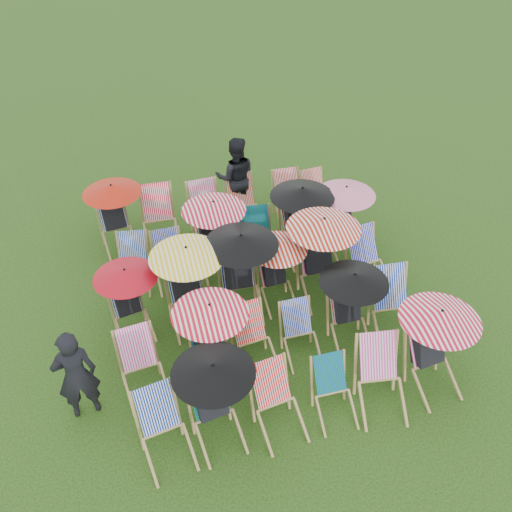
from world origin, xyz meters
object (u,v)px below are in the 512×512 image
object	(u,v)px
deckchair_5	(435,348)
deckchair_29	(317,195)
person_left	(76,375)
person_rear	(236,177)
deckchair_0	(164,432)

from	to	relation	value
deckchair_5	deckchair_29	xyz separation A→B (m)	(-0.04, 4.53, -0.29)
deckchair_5	person_left	xyz separation A→B (m)	(-4.86, 0.84, 0.07)
deckchair_5	person_rear	bearing A→B (deg)	100.51
person_rear	deckchair_29	bearing A→B (deg)	175.18
deckchair_29	person_rear	world-z (taller)	person_rear
deckchair_0	deckchair_29	world-z (taller)	deckchair_0
deckchair_0	deckchair_29	size ratio (longest dim) A/B	1.14
deckchair_29	person_rear	size ratio (longest dim) A/B	0.49
deckchair_5	deckchair_29	distance (m)	4.54
deckchair_5	person_rear	size ratio (longest dim) A/B	0.80
person_left	deckchair_0	bearing A→B (deg)	128.78
deckchair_5	person_left	distance (m)	4.93
deckchair_0	person_rear	distance (m)	5.60
person_left	deckchair_5	bearing A→B (deg)	163.11
deckchair_5	person_rear	xyz separation A→B (m)	(-1.62, 4.99, 0.13)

